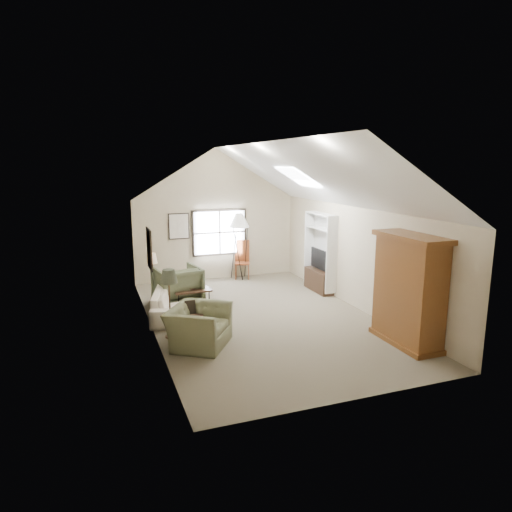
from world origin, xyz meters
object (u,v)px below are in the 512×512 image
object	(u,v)px
armoire	(409,290)
coffee_table	(192,298)
armchair_near	(199,326)
side_chair	(242,260)
sofa	(172,302)
armchair_far	(177,286)
side_table	(191,326)

from	to	relation	value
armoire	coffee_table	distance (m)	5.22
armchair_near	side_chair	world-z (taller)	side_chair
sofa	armchair_far	bearing A→B (deg)	-4.46
armchair_near	side_chair	xyz separation A→B (m)	(2.50, 4.79, 0.20)
armchair_far	side_chair	xyz separation A→B (m)	(2.39, 2.00, 0.09)
armoire	side_chair	size ratio (longest dim) A/B	1.86
coffee_table	side_chair	distance (m)	3.18
armoire	sofa	bearing A→B (deg)	140.91
sofa	armchair_near	xyz separation A→B (m)	(0.17, -2.02, 0.08)
sofa	side_chair	size ratio (longest dim) A/B	1.79
armchair_far	side_table	size ratio (longest dim) A/B	2.07
side_table	side_chair	distance (m)	5.08
side_table	side_chair	world-z (taller)	side_chair
sofa	armchair_near	size ratio (longest dim) A/B	1.75
side_chair	armchair_near	bearing A→B (deg)	-98.73
coffee_table	side_table	distance (m)	2.06
armoire	armchair_near	xyz separation A→B (m)	(-3.93, 1.31, -0.71)
armchair_near	side_chair	bearing A→B (deg)	6.29
armoire	side_chair	distance (m)	6.29
sofa	armoire	bearing A→B (deg)	-114.25
coffee_table	side_chair	xyz separation A→B (m)	(2.10, 2.36, 0.36)
coffee_table	side_chair	world-z (taller)	side_chair
side_chair	armoire	bearing A→B (deg)	-57.98
armoire	side_table	bearing A→B (deg)	156.60
sofa	side_chair	xyz separation A→B (m)	(2.66, 2.77, 0.28)
armoire	side_table	xyz separation A→B (m)	(-4.00, 1.73, -0.84)
armchair_far	coffee_table	xyz separation A→B (m)	(0.30, -0.36, -0.27)
sofa	coffee_table	xyz separation A→B (m)	(0.57, 0.41, -0.08)
sofa	coffee_table	bearing A→B (deg)	-39.40
armoire	side_table	distance (m)	4.44
armoire	coffee_table	size ratio (longest dim) A/B	2.42
armchair_near	sofa	bearing A→B (deg)	38.54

